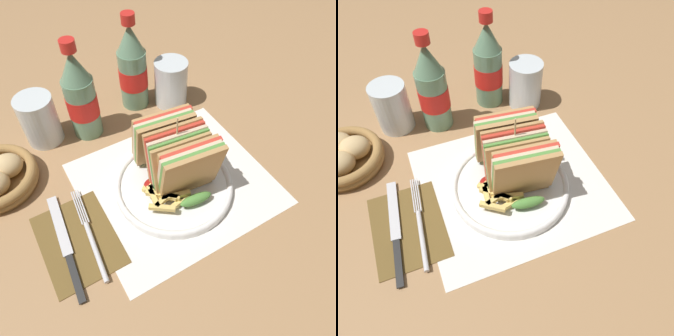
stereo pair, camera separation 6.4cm
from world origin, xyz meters
TOP-DOWN VIEW (x-y plane):
  - ground_plane at (0.00, 0.00)m, footprint 4.00×4.00m
  - placemat at (-0.01, 0.01)m, footprint 0.36×0.33m
  - plate_main at (-0.02, 0.00)m, footprint 0.23×0.23m
  - club_sandwich at (-0.01, 0.02)m, footprint 0.12×0.19m
  - fries_pile at (-0.05, -0.02)m, footprint 0.09×0.09m
  - ketchup_blob at (-0.06, 0.01)m, footprint 0.04×0.03m
  - napkin at (-0.23, -0.01)m, footprint 0.13×0.17m
  - fork at (-0.21, -0.03)m, footprint 0.03×0.20m
  - knife at (-0.25, -0.01)m, footprint 0.03×0.22m
  - coke_bottle_near at (-0.10, 0.24)m, footprint 0.07×0.07m
  - coke_bottle_far at (0.04, 0.28)m, footprint 0.07×0.07m
  - glass_near at (0.11, 0.23)m, footprint 0.08×0.08m
  - glass_far at (-0.20, 0.27)m, footprint 0.08×0.08m
  - bread_basket at (-0.32, 0.19)m, footprint 0.17×0.17m

SIDE VIEW (x-z plane):
  - ground_plane at x=0.00m, z-range 0.00..0.00m
  - placemat at x=-0.01m, z-range 0.00..0.00m
  - napkin at x=-0.23m, z-range 0.00..0.00m
  - knife at x=-0.25m, z-range 0.00..0.01m
  - fork at x=-0.21m, z-range 0.00..0.01m
  - plate_main at x=-0.02m, z-range 0.00..0.02m
  - bread_basket at x=-0.32m, z-range -0.01..0.05m
  - ketchup_blob at x=-0.06m, z-range 0.02..0.03m
  - fries_pile at x=-0.05m, z-range 0.02..0.04m
  - glass_far at x=-0.20m, z-range -0.01..0.11m
  - glass_near at x=0.11m, z-range 0.00..0.11m
  - club_sandwich at x=-0.01m, z-range 0.00..0.15m
  - coke_bottle_near at x=-0.10m, z-range -0.02..0.21m
  - coke_bottle_far at x=0.04m, z-range -0.02..0.21m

